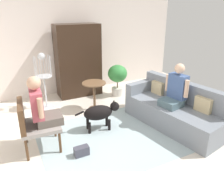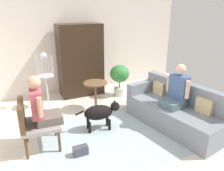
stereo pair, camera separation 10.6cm
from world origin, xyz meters
TOP-DOWN VIEW (x-y plane):
  - ground_plane at (0.00, 0.00)m, footprint 7.41×7.41m
  - back_wall at (0.00, 2.66)m, footprint 6.78×0.12m
  - area_rug at (-0.02, -0.12)m, footprint 2.48×2.06m
  - couch at (1.39, -0.22)m, footprint 1.17×2.15m
  - armchair at (-1.30, 0.15)m, footprint 0.66×0.67m
  - person_on_couch at (1.36, -0.26)m, footprint 0.50×0.52m
  - person_on_armchair at (-1.14, 0.14)m, footprint 0.51×0.55m
  - round_end_table at (0.20, 1.15)m, footprint 0.55×0.55m
  - dog at (-0.05, 0.25)m, footprint 0.88×0.37m
  - bird_cage_stand at (-0.81, 1.72)m, footprint 0.38×0.38m
  - potted_plant at (1.10, 1.70)m, footprint 0.52×0.52m
  - armoire_cabinet at (0.20, 2.25)m, footprint 1.15×0.56m
  - handbag at (-0.65, -0.37)m, footprint 0.24×0.12m

SIDE VIEW (x-z plane):
  - ground_plane at x=0.00m, z-range 0.00..0.00m
  - area_rug at x=-0.02m, z-range 0.00..0.01m
  - handbag at x=-0.65m, z-range 0.00..0.16m
  - couch at x=1.39m, z-range -0.12..0.76m
  - dog at x=-0.05m, z-range 0.08..0.66m
  - round_end_table at x=0.20m, z-range 0.13..0.80m
  - armchair at x=-1.30m, z-range 0.08..0.97m
  - potted_plant at x=1.10m, z-range 0.12..0.98m
  - bird_cage_stand at x=-0.81m, z-range -0.01..1.34m
  - person_on_couch at x=1.36m, z-range 0.37..1.21m
  - person_on_armchair at x=-1.14m, z-range 0.37..1.21m
  - armoire_cabinet at x=0.20m, z-range 0.00..1.91m
  - back_wall at x=0.00m, z-range 0.00..2.57m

